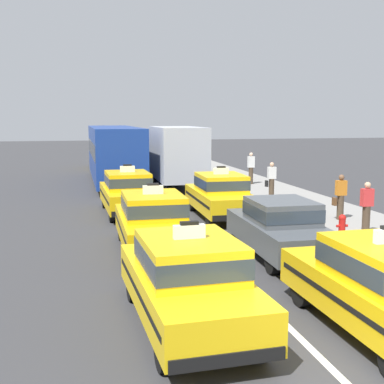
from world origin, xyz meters
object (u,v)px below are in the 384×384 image
Objects in this scene: taxi_right_nearest at (383,286)px; pedestrian_by_storefront at (367,208)px; sedan_right_fifth at (157,162)px; pedestrian_trailing at (340,197)px; pedestrian_near_crosswalk at (271,180)px; bus_left_fourth at (114,151)px; taxi_right_third at (220,195)px; taxi_left_nearest at (188,280)px; box_truck_right_fourth at (175,155)px; sedan_right_second at (280,226)px; taxi_left_fifth at (104,156)px; taxi_left_second at (153,221)px; taxi_left_third at (128,192)px; pedestrian_mid_block at (251,168)px; fire_hydrant at (342,225)px.

pedestrian_by_storefront is at bearing 60.48° from taxi_right_nearest.
pedestrian_trailing is (3.92, -16.91, 0.11)m from sedan_right_fifth.
pedestrian_near_crosswalk reaches higher than sedan_right_fifth.
taxi_right_third is (3.11, -11.30, -0.94)m from bus_left_fourth.
taxi_left_nearest is 1.07× the size of sedan_right_fifth.
taxi_left_nearest is 18.57m from box_truck_right_fourth.
pedestrian_near_crosswalk is (6.47, -8.01, -0.87)m from bus_left_fourth.
sedan_right_second is (0.22, 5.05, -0.03)m from taxi_right_nearest.
taxi_left_fifth reaches higher than sedan_right_fifth.
pedestrian_by_storefront is (6.69, 0.06, 0.10)m from taxi_left_second.
taxi_right_third is 5.53m from pedestrian_by_storefront.
pedestrian_mid_block is at bearing 41.24° from taxi_left_third.
sedan_right_second is at bearing -157.95° from pedestrian_by_storefront.
box_truck_right_fourth is at bearing 89.70° from taxi_right_nearest.
taxi_left_third is 3.66m from taxi_right_third.
bus_left_fourth is 4.07m from box_truck_right_fourth.
pedestrian_by_storefront is at bearing -51.08° from taxi_right_third.
taxi_right_nearest is at bearing -92.48° from sedan_right_second.
taxi_left_fifth is 18.16m from pedestrian_near_crosswalk.
sedan_right_fifth is 2.68× the size of pedestrian_trailing.
bus_left_fourth is at bearing 112.88° from pedestrian_by_storefront.
box_truck_right_fourth is (3.15, -11.62, 0.90)m from taxi_left_fifth.
taxi_left_third is 6.31× the size of fire_hydrant.
taxi_right_nearest is 0.66× the size of box_truck_right_fourth.
bus_left_fourth reaches higher than taxi_left_second.
sedan_right_fifth is (-0.07, 14.88, -0.03)m from taxi_right_third.
box_truck_right_fourth is at bearing 105.38° from pedestrian_by_storefront.
bus_left_fourth is at bearing 89.25° from taxi_left_nearest.
taxi_left_second reaches higher than sedan_right_second.
taxi_right_third reaches higher than sedan_right_second.
pedestrian_near_crosswalk is (6.74, 12.95, 0.07)m from taxi_left_nearest.
fire_hydrant is at bearing -117.78° from pedestrian_trailing.
pedestrian_near_crosswalk is at bearing -57.12° from box_truck_right_fourth.
box_truck_right_fourth is 4.36× the size of pedestrian_near_crosswalk.
taxi_left_third reaches higher than pedestrian_trailing.
taxi_left_second is 1.00× the size of taxi_right_nearest.
taxi_right_nearest is 2.84× the size of pedestrian_trailing.
box_truck_right_fourth is at bearing 90.47° from sedan_right_second.
bus_left_fourth is (0.22, 9.77, 0.94)m from taxi_left_third.
pedestrian_mid_block is (4.11, -0.60, -0.75)m from box_truck_right_fourth.
taxi_left_fifth is 25.50m from fire_hydrant.
box_truck_right_fourth reaches higher than pedestrian_near_crosswalk.
pedestrian_by_storefront is (3.55, -12.89, -0.80)m from box_truck_right_fourth.
taxi_left_nearest and taxi_left_second have the same top height.
fire_hydrant is at bearing -62.09° from taxi_right_third.
pedestrian_by_storefront is (6.58, -15.60, -0.84)m from bus_left_fourth.
bus_left_fourth is 4.80m from sedan_right_fifth.
pedestrian_by_storefront is 2.24× the size of fire_hydrant.
taxi_right_nearest reaches higher than pedestrian_mid_block.
taxi_left_third is at bearing -138.76° from pedestrian_mid_block.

